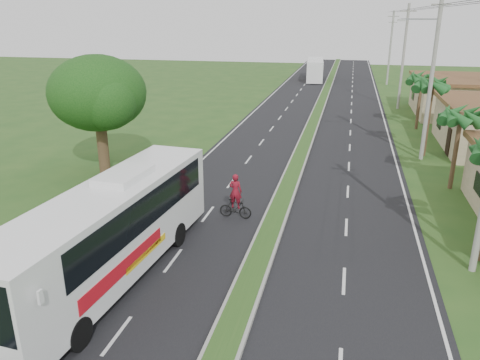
# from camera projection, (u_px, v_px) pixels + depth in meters

# --- Properties ---
(ground) EXTENTS (180.00, 180.00, 0.00)m
(ground) POSITION_uv_depth(u_px,v_px,m) (255.00, 271.00, 18.79)
(ground) COLOR #274D1C
(ground) RESTS_ON ground
(road_asphalt) EXTENTS (14.00, 160.00, 0.02)m
(road_asphalt) POSITION_uv_depth(u_px,v_px,m) (305.00, 145.00, 37.17)
(road_asphalt) COLOR black
(road_asphalt) RESTS_ON ground
(median_strip) EXTENTS (1.20, 160.00, 0.18)m
(median_strip) POSITION_uv_depth(u_px,v_px,m) (305.00, 144.00, 37.14)
(median_strip) COLOR gray
(median_strip) RESTS_ON ground
(lane_edge_left) EXTENTS (0.12, 160.00, 0.01)m
(lane_edge_left) POSITION_uv_depth(u_px,v_px,m) (223.00, 140.00, 38.61)
(lane_edge_left) COLOR silver
(lane_edge_left) RESTS_ON ground
(lane_edge_right) EXTENTS (0.12, 160.00, 0.01)m
(lane_edge_right) POSITION_uv_depth(u_px,v_px,m) (392.00, 150.00, 35.74)
(lane_edge_right) COLOR silver
(lane_edge_right) RESTS_ON ground
(shop_far) EXTENTS (8.60, 11.60, 3.82)m
(shop_far) POSITION_uv_depth(u_px,v_px,m) (457.00, 96.00, 48.24)
(shop_far) COLOR tan
(shop_far) RESTS_ON ground
(palm_verge_b) EXTENTS (2.40, 2.40, 5.05)m
(palm_verge_b) POSITION_uv_depth(u_px,v_px,m) (461.00, 116.00, 26.37)
(palm_verge_b) COLOR #473321
(palm_verge_b) RESTS_ON ground
(palm_verge_c) EXTENTS (2.40, 2.40, 5.85)m
(palm_verge_c) POSITION_uv_depth(u_px,v_px,m) (433.00, 85.00, 32.68)
(palm_verge_c) COLOR #473321
(palm_verge_c) RESTS_ON ground
(palm_verge_d) EXTENTS (2.40, 2.40, 5.25)m
(palm_verge_d) POSITION_uv_depth(u_px,v_px,m) (422.00, 78.00, 41.03)
(palm_verge_d) COLOR #473321
(palm_verge_d) RESTS_ON ground
(shade_tree) EXTENTS (6.30, 6.00, 7.54)m
(shade_tree) POSITION_uv_depth(u_px,v_px,m) (96.00, 96.00, 28.94)
(shade_tree) COLOR #473321
(shade_tree) RESTS_ON ground
(utility_pole_b) EXTENTS (3.20, 0.28, 12.00)m
(utility_pole_b) POSITION_uv_depth(u_px,v_px,m) (432.00, 70.00, 31.45)
(utility_pole_b) COLOR gray
(utility_pole_b) RESTS_ON ground
(utility_pole_c) EXTENTS (1.60, 0.28, 11.00)m
(utility_pole_c) POSITION_uv_depth(u_px,v_px,m) (403.00, 56.00, 50.03)
(utility_pole_c) COLOR gray
(utility_pole_c) RESTS_ON ground
(utility_pole_d) EXTENTS (1.60, 0.28, 10.50)m
(utility_pole_d) POSITION_uv_depth(u_px,v_px,m) (390.00, 47.00, 68.49)
(utility_pole_d) COLOR gray
(utility_pole_d) RESTS_ON ground
(coach_bus_main) EXTENTS (3.50, 12.50, 3.99)m
(coach_bus_main) POSITION_uv_depth(u_px,v_px,m) (111.00, 227.00, 17.57)
(coach_bus_main) COLOR white
(coach_bus_main) RESTS_ON ground
(coach_bus_far) EXTENTS (3.24, 11.25, 3.23)m
(coach_bus_far) POSITION_uv_depth(u_px,v_px,m) (315.00, 68.00, 74.76)
(coach_bus_far) COLOR white
(coach_bus_far) RESTS_ON ground
(motorcyclist) EXTENTS (1.69, 0.57, 2.35)m
(motorcyclist) POSITION_uv_depth(u_px,v_px,m) (235.00, 202.00, 23.43)
(motorcyclist) COLOR black
(motorcyclist) RESTS_ON ground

